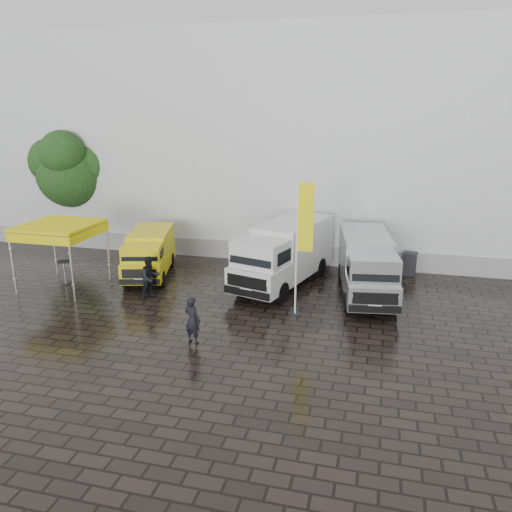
{
  "coord_description": "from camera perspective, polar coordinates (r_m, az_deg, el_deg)",
  "views": [
    {
      "loc": [
        3.85,
        -17.24,
        7.9
      ],
      "look_at": [
        -1.12,
        2.2,
        1.98
      ],
      "focal_mm": 35.0,
      "sensor_mm": 36.0,
      "label": 1
    }
  ],
  "objects": [
    {
      "name": "exhibition_hall",
      "position": [
        33.34,
        11.43,
        12.86
      ],
      "size": [
        44.0,
        16.0,
        12.0
      ],
      "primitive_type": "cube",
      "color": "silver",
      "rests_on": "ground"
    },
    {
      "name": "van_white",
      "position": [
        23.03,
        3.2,
        0.09
      ],
      "size": [
        3.91,
        6.94,
        2.86
      ],
      "primitive_type": null,
      "rotation": [
        0.0,
        0.0,
        -0.28
      ],
      "color": "silver",
      "rests_on": "ground"
    },
    {
      "name": "van_yellow",
      "position": [
        24.78,
        -12.11,
        0.12
      ],
      "size": [
        3.0,
        5.04,
        2.18
      ],
      "primitive_type": null,
      "rotation": [
        0.0,
        0.0,
        0.27
      ],
      "color": "yellow",
      "rests_on": "ground"
    },
    {
      "name": "cocktail_table",
      "position": [
        24.93,
        -21.03,
        -1.81
      ],
      "size": [
        0.6,
        0.6,
        1.13
      ],
      "primitive_type": "cylinder",
      "color": "black",
      "rests_on": "ground"
    },
    {
      "name": "tree",
      "position": [
        31.49,
        -20.41,
        9.3
      ],
      "size": [
        3.94,
        4.03,
        7.07
      ],
      "color": "black",
      "rests_on": "ground"
    },
    {
      "name": "canopy_tent",
      "position": [
        24.12,
        -21.65,
        2.98
      ],
      "size": [
        3.14,
        3.14,
        2.97
      ],
      "color": "silver",
      "rests_on": "ground"
    },
    {
      "name": "person_tent",
      "position": [
        21.95,
        -11.98,
        -2.42
      ],
      "size": [
        1.11,
        1.16,
        1.88
      ],
      "primitive_type": "imported",
      "rotation": [
        0.0,
        0.0,
        0.96
      ],
      "color": "black",
      "rests_on": "ground"
    },
    {
      "name": "wheelie_bin",
      "position": [
        25.85,
        17.13,
        -0.8
      ],
      "size": [
        0.76,
        0.76,
        1.13
      ],
      "primitive_type": "cube",
      "rotation": [
        0.0,
        0.0,
        -0.14
      ],
      "color": "black",
      "rests_on": "ground"
    },
    {
      "name": "hall_plinth",
      "position": [
        26.32,
        9.73,
        -0.13
      ],
      "size": [
        44.0,
        0.15,
        1.0
      ],
      "primitive_type": "cube",
      "color": "gray",
      "rests_on": "ground"
    },
    {
      "name": "flagpole",
      "position": [
        19.18,
        5.22,
        1.91
      ],
      "size": [
        0.88,
        0.5,
        5.51
      ],
      "color": "black",
      "rests_on": "ground"
    },
    {
      "name": "person_front",
      "position": [
        17.61,
        -7.29,
        -7.27
      ],
      "size": [
        0.72,
        0.58,
        1.72
      ],
      "primitive_type": "imported",
      "rotation": [
        0.0,
        0.0,
        2.84
      ],
      "color": "black",
      "rests_on": "ground"
    },
    {
      "name": "ground",
      "position": [
        19.35,
        1.61,
        -7.67
      ],
      "size": [
        120.0,
        120.0,
        0.0
      ],
      "primitive_type": "plane",
      "color": "black",
      "rests_on": "ground"
    },
    {
      "name": "van_silver",
      "position": [
        22.19,
        12.51,
        -1.24
      ],
      "size": [
        2.92,
        6.29,
        2.62
      ],
      "primitive_type": null,
      "rotation": [
        0.0,
        0.0,
        0.15
      ],
      "color": "#B3B7B8",
      "rests_on": "ground"
    }
  ]
}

